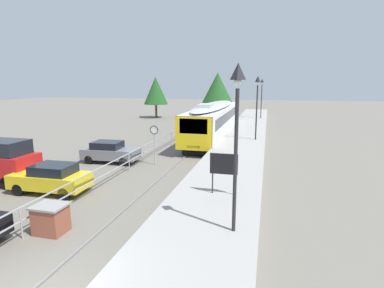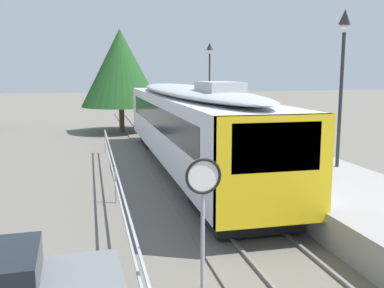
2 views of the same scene
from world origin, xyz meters
name	(u,v)px [view 2 (image 2 of 2)]	position (x,y,z in m)	size (l,w,h in m)	color
ground_plane	(123,194)	(-3.00, 22.00, 0.00)	(160.00, 160.00, 0.00)	#6B665B
track_rails	(207,188)	(0.00, 22.00, 0.03)	(3.20, 60.00, 0.14)	#6B665B
commuter_train	(189,121)	(0.00, 24.95, 2.14)	(2.82, 18.02, 3.74)	silver
station_platform	(290,172)	(3.25, 22.00, 0.45)	(3.90, 60.00, 0.90)	#999691
platform_lamp_mid_platform	(343,59)	(4.38, 20.64, 4.62)	(0.34, 0.34, 5.35)	#232328
platform_lamp_far_end	(210,66)	(4.38, 37.51, 4.62)	(0.34, 0.34, 5.35)	#232328
speed_limit_sign	(203,198)	(-2.26, 13.90, 2.12)	(0.61, 0.10, 2.81)	#9EA0A5
tree_behind_station_far	(120,68)	(-1.85, 38.17, 4.48)	(5.52, 5.52, 7.15)	brown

